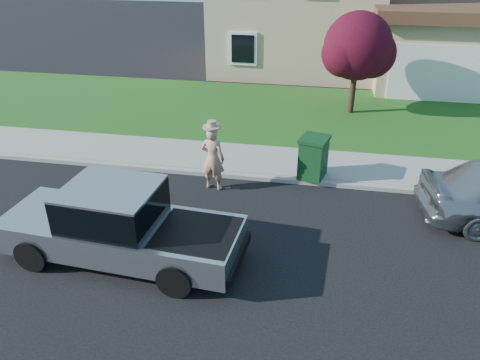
% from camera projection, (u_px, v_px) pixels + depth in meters
% --- Properties ---
extents(ground, '(80.00, 80.00, 0.00)m').
position_uv_depth(ground, '(242.00, 236.00, 11.00)').
color(ground, black).
rests_on(ground, ground).
extents(curb, '(40.00, 0.20, 0.12)m').
position_uv_depth(curb, '(294.00, 181.00, 13.33)').
color(curb, gray).
rests_on(curb, ground).
extents(sidewalk, '(40.00, 2.00, 0.15)m').
position_uv_depth(sidewalk, '(297.00, 164.00, 14.28)').
color(sidewalk, gray).
rests_on(sidewalk, ground).
extents(lawn, '(40.00, 7.00, 0.10)m').
position_uv_depth(lawn, '(306.00, 114.00, 18.20)').
color(lawn, '#215117').
rests_on(lawn, ground).
extents(house, '(14.00, 11.30, 6.85)m').
position_uv_depth(house, '(325.00, 3.00, 23.53)').
color(house, tan).
rests_on(house, ground).
extents(pickup_truck, '(5.39, 2.22, 1.73)m').
position_uv_depth(pickup_truck, '(120.00, 226.00, 9.93)').
color(pickup_truck, black).
rests_on(pickup_truck, ground).
extents(woman, '(0.72, 0.52, 1.99)m').
position_uv_depth(woman, '(213.00, 157.00, 12.63)').
color(woman, tan).
rests_on(woman, ground).
extents(ornamental_tree, '(2.76, 2.49, 3.78)m').
position_uv_depth(ornamental_tree, '(359.00, 49.00, 17.15)').
color(ornamental_tree, black).
rests_on(ornamental_tree, lawn).
extents(trash_bin, '(0.92, 1.00, 1.19)m').
position_uv_depth(trash_bin, '(313.00, 157.00, 13.10)').
color(trash_bin, '#0F3818').
rests_on(trash_bin, sidewalk).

